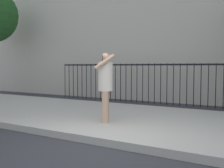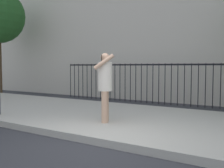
% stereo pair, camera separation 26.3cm
% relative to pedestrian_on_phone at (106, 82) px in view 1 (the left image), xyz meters
% --- Properties ---
extents(ground_plane, '(60.00, 60.00, 0.00)m').
position_rel_pedestrian_on_phone_xyz_m(ground_plane, '(0.80, -1.31, -1.10)').
color(ground_plane, '#333338').
extents(sidewalk, '(28.00, 4.40, 0.15)m').
position_rel_pedestrian_on_phone_xyz_m(sidewalk, '(0.80, 0.89, -1.03)').
color(sidewalk, '#B2ADA3').
rests_on(sidewalk, ground).
extents(iron_fence, '(12.03, 0.04, 1.60)m').
position_rel_pedestrian_on_phone_xyz_m(iron_fence, '(0.80, 4.59, -0.08)').
color(iron_fence, black).
rests_on(iron_fence, ground).
extents(pedestrian_on_phone, '(0.58, 0.72, 1.64)m').
position_rel_pedestrian_on_phone_xyz_m(pedestrian_on_phone, '(0.00, 0.00, 0.00)').
color(pedestrian_on_phone, tan).
rests_on(pedestrian_on_phone, sidewalk).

